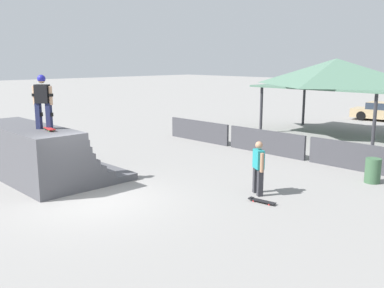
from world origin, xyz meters
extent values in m
plane|color=gray|center=(0.00, 0.00, 0.00)|extent=(160.00, 160.00, 0.00)
cube|color=#4C4C51|center=(-3.64, 0.58, 0.12)|extent=(5.36, 3.57, 0.24)
cube|color=#4C4C51|center=(-3.64, 0.12, 0.35)|extent=(5.36, 2.66, 0.24)
cube|color=#4C4C51|center=(-3.64, -0.05, 0.59)|extent=(5.36, 2.33, 0.24)
cube|color=#4C4C51|center=(-3.64, -0.16, 0.83)|extent=(5.36, 2.10, 0.24)
cube|color=#4C4C51|center=(-3.64, -0.24, 1.06)|extent=(5.36, 1.94, 0.24)
cube|color=#4C4C51|center=(-3.64, -0.30, 1.30)|extent=(5.36, 1.82, 0.24)
cube|color=#4C4C51|center=(-3.64, -0.34, 1.53)|extent=(5.36, 1.75, 0.24)
cube|color=#4C4C51|center=(-3.64, -0.36, 1.77)|extent=(5.36, 1.70, 0.24)
cylinder|color=silver|center=(-3.64, 0.48, 1.85)|extent=(5.25, 0.07, 0.07)
cube|color=#1E2347|center=(-2.47, -0.04, 2.32)|extent=(0.22, 0.22, 0.86)
cube|color=black|center=(-2.49, -0.02, 2.37)|extent=(0.25, 0.23, 0.12)
cube|color=#1E2347|center=(-2.78, -0.26, 2.32)|extent=(0.22, 0.22, 0.86)
cube|color=black|center=(-2.80, -0.23, 2.37)|extent=(0.25, 0.23, 0.12)
cube|color=black|center=(-2.63, -0.15, 3.05)|extent=(0.51, 0.45, 0.61)
cylinder|color=tan|center=(-2.39, 0.01, 3.00)|extent=(0.16, 0.16, 0.61)
cylinder|color=black|center=(-2.39, 0.01, 3.01)|extent=(0.24, 0.24, 0.09)
cylinder|color=tan|center=(-2.86, -0.32, 3.00)|extent=(0.16, 0.16, 0.61)
cylinder|color=black|center=(-2.86, -0.32, 3.01)|extent=(0.24, 0.24, 0.09)
sphere|color=tan|center=(-2.63, -0.15, 3.50)|extent=(0.24, 0.24, 0.24)
sphere|color=#232399|center=(-2.63, -0.15, 3.53)|extent=(0.26, 0.26, 0.26)
cylinder|color=green|center=(-1.99, -0.15, 1.91)|extent=(0.06, 0.04, 0.05)
cylinder|color=green|center=(-2.02, -0.29, 1.91)|extent=(0.06, 0.04, 0.05)
cylinder|color=green|center=(-2.47, -0.06, 1.91)|extent=(0.06, 0.04, 0.05)
cylinder|color=green|center=(-2.49, -0.20, 1.91)|extent=(0.06, 0.04, 0.05)
cube|color=#B22323|center=(-2.24, -0.18, 1.95)|extent=(0.81, 0.35, 0.02)
cube|color=#B22323|center=(-1.89, -0.25, 1.97)|extent=(0.13, 0.21, 0.02)
cube|color=#2D2D33|center=(2.84, 4.14, 0.42)|extent=(0.21, 0.21, 0.83)
cube|color=#2D2D33|center=(3.15, 3.95, 0.42)|extent=(0.21, 0.21, 0.83)
cube|color=teal|center=(3.00, 4.04, 1.13)|extent=(0.50, 0.43, 0.59)
cylinder|color=#A87A5B|center=(2.76, 4.19, 1.08)|extent=(0.15, 0.15, 0.59)
cylinder|color=#A87A5B|center=(3.24, 3.90, 1.08)|extent=(0.15, 0.15, 0.59)
sphere|color=#A87A5B|center=(3.00, 4.04, 1.57)|extent=(0.23, 0.23, 0.23)
cylinder|color=red|center=(3.36, 3.37, 0.03)|extent=(0.06, 0.04, 0.05)
cylinder|color=red|center=(3.34, 3.51, 0.03)|extent=(0.06, 0.04, 0.05)
cylinder|color=red|center=(3.87, 3.44, 0.03)|extent=(0.06, 0.04, 0.05)
cylinder|color=red|center=(3.85, 3.57, 0.03)|extent=(0.06, 0.04, 0.05)
cube|color=black|center=(3.60, 3.47, 0.06)|extent=(0.86, 0.31, 0.02)
cube|color=black|center=(3.22, 3.42, 0.08)|extent=(0.13, 0.21, 0.02)
cube|color=#3D3D42|center=(-4.67, 9.10, 0.53)|extent=(4.00, 0.12, 1.05)
cube|color=#3D3D42|center=(-0.42, 9.10, 0.53)|extent=(4.00, 0.12, 1.05)
cube|color=#3D3D42|center=(3.83, 9.10, 0.53)|extent=(4.00, 0.12, 1.05)
cylinder|color=#2D2D33|center=(-3.97, 13.47, 1.32)|extent=(0.16, 0.16, 2.63)
cylinder|color=#2D2D33|center=(2.53, 13.47, 1.32)|extent=(0.16, 0.16, 2.63)
cylinder|color=#2D2D33|center=(-3.97, 17.99, 1.32)|extent=(0.16, 0.16, 2.63)
cube|color=#4C705B|center=(-0.72, 15.73, 2.68)|extent=(7.66, 5.32, 0.10)
pyramid|color=#4C705B|center=(-0.72, 15.73, 3.47)|extent=(7.50, 5.22, 1.48)
cylinder|color=#385B3D|center=(4.94, 7.89, 0.42)|extent=(0.52, 0.52, 0.85)
cube|color=tan|center=(-1.05, 23.53, 0.48)|extent=(4.29, 2.14, 0.62)
cube|color=#283342|center=(-1.16, 23.52, 1.02)|extent=(2.06, 1.61, 0.46)
cube|color=tan|center=(-1.16, 23.52, 1.25)|extent=(1.97, 1.57, 0.04)
cylinder|color=black|center=(-2.39, 24.13, 0.32)|extent=(0.66, 0.27, 0.64)
cylinder|color=black|center=(-2.22, 22.63, 0.32)|extent=(0.66, 0.27, 0.64)
camera|label=1|loc=(10.78, -6.36, 4.13)|focal=40.00mm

